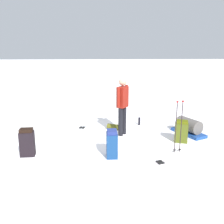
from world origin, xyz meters
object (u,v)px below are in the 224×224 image
Objects in this scene: ski_pair_near at (160,163)px; ski_poles_planted_near at (179,124)px; ski_pair_far at (82,128)px; skier_standing at (122,104)px; backpack_bright at (181,131)px; gear_sled at (189,127)px; backpack_small_spare at (112,144)px; sleeping_mat_rolled at (116,127)px; backpack_large_dark at (27,142)px; thermos_bottle at (139,121)px.

ski_pair_near is 1.12m from ski_poles_planted_near.
ski_poles_planted_near reaches higher than ski_pair_far.
backpack_bright is at bearing 156.87° from skier_standing.
backpack_bright is at bearing 55.88° from gear_sled.
backpack_small_spare is (1.08, -0.42, 0.32)m from ski_pair_near.
skier_standing reaches higher than ski_pair_near.
sleeping_mat_rolled is at bearing -70.43° from ski_pair_near.
ski_poles_planted_near is at bearing 133.12° from skier_standing.
backpack_bright is 0.92× the size of backpack_small_spare.
sleeping_mat_rolled is at bearing -69.41° from skier_standing.
backpack_bright is at bearing 147.25° from sleeping_mat_rolled.
ski_pair_far is 2.76× the size of backpack_small_spare.
skier_standing is at bearing 153.24° from ski_pair_far.
backpack_bright is 0.47× the size of ski_poles_planted_near.
backpack_large_dark reaches higher than backpack_small_spare.
backpack_small_spare is (-0.87, 2.21, 0.32)m from ski_pair_far.
thermos_bottle is at bearing -112.16° from backpack_small_spare.
ski_pair_far is at bearing -38.30° from ski_poles_planted_near.
ski_pair_far is 3.29m from ski_poles_planted_near.
backpack_small_spare reaches higher than thermos_bottle.
ski_poles_planted_near is 5.09× the size of thermos_bottle.
ski_pair_near is at bearing 56.79° from backpack_bright.
thermos_bottle is at bearing -142.52° from backpack_large_dark.
ski_pair_far is (1.24, -0.63, -0.94)m from skier_standing.
ski_pair_near is at bearing 109.35° from skier_standing.
sleeping_mat_rolled is at bearing 30.46° from thermos_bottle.
skier_standing is 2.47× the size of backpack_large_dark.
ski_poles_planted_near is at bearing -179.09° from backpack_large_dark.
ski_poles_planted_near reaches higher than thermos_bottle.
ski_poles_planted_near is (-0.57, -0.64, 0.72)m from ski_pair_near.
sleeping_mat_rolled is 2.12× the size of thermos_bottle.
backpack_small_spare is at bearing 76.69° from skier_standing.
ski_pair_far is at bearing -53.52° from ski_pair_near.
backpack_large_dark is 3.87m from thermos_bottle.
ski_pair_far is 3.12m from backpack_bright.
ski_poles_planted_near reaches higher than backpack_large_dark.
backpack_small_spare is at bearing 175.41° from backpack_large_dark.
gear_sled is at bearing 168.22° from ski_pair_far.
ski_poles_planted_near is (0.30, 0.69, 0.43)m from backpack_bright.
backpack_small_spare is at bearing 111.43° from ski_pair_far.
gear_sled is (-2.38, -1.54, -0.10)m from backpack_small_spare.
thermos_bottle is (-1.02, -2.52, -0.20)m from backpack_small_spare.
sleeping_mat_rolled is at bearing -12.95° from gear_sled.
backpack_small_spare is 2.72m from thermos_bottle.
ski_pair_near is at bearing 56.50° from gear_sled.
backpack_bright reaches higher than sleeping_mat_rolled.
backpack_small_spare is at bearing 84.22° from sleeping_mat_rolled.
gear_sled is 2.13× the size of sleeping_mat_rolled.
skier_standing reaches higher than gear_sled.
skier_standing is 3.09× the size of sleeping_mat_rolled.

